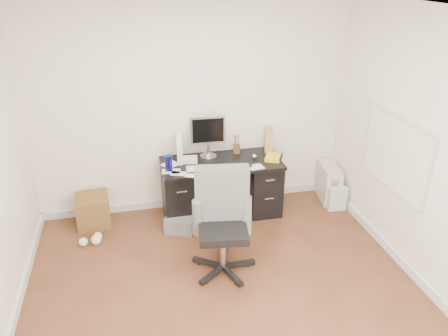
# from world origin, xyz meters

# --- Properties ---
(ground) EXTENTS (4.00, 4.00, 0.00)m
(ground) POSITION_xyz_m (0.00, 0.00, 0.00)
(ground) COLOR #4B2918
(ground) RESTS_ON ground
(room_shell) EXTENTS (4.02, 4.02, 2.71)m
(room_shell) POSITION_xyz_m (0.03, 0.03, 1.66)
(room_shell) COLOR silver
(room_shell) RESTS_ON ground
(desk) EXTENTS (1.50, 0.70, 0.75)m
(desk) POSITION_xyz_m (0.30, 1.65, 0.40)
(desk) COLOR black
(desk) RESTS_ON ground
(loose_papers) EXTENTS (1.10, 0.60, 0.00)m
(loose_papers) POSITION_xyz_m (0.10, 1.60, 0.75)
(loose_papers) COLOR white
(loose_papers) RESTS_ON desk
(lcd_monitor) EXTENTS (0.45, 0.27, 0.56)m
(lcd_monitor) POSITION_xyz_m (0.17, 1.82, 1.03)
(lcd_monitor) COLOR #B7B8BC
(lcd_monitor) RESTS_ON desk
(keyboard) EXTENTS (0.49, 0.22, 0.03)m
(keyboard) POSITION_xyz_m (0.40, 1.51, 0.76)
(keyboard) COLOR black
(keyboard) RESTS_ON desk
(computer_mouse) EXTENTS (0.08, 0.08, 0.07)m
(computer_mouse) POSITION_xyz_m (0.73, 1.64, 0.78)
(computer_mouse) COLOR #B7B8BC
(computer_mouse) RESTS_ON desk
(travel_mug) EXTENTS (0.10, 0.10, 0.20)m
(travel_mug) POSITION_xyz_m (-0.37, 1.54, 0.85)
(travel_mug) COLOR navy
(travel_mug) RESTS_ON desk
(white_binder) EXTENTS (0.17, 0.31, 0.34)m
(white_binder) POSITION_xyz_m (-0.20, 1.80, 0.92)
(white_binder) COLOR white
(white_binder) RESTS_ON desk
(magazine_file) EXTENTS (0.19, 0.28, 0.30)m
(magazine_file) POSITION_xyz_m (0.99, 1.87, 0.90)
(magazine_file) COLOR #9C7A4B
(magazine_file) RESTS_ON desk
(pen_cup) EXTENTS (0.13, 0.13, 0.25)m
(pen_cup) POSITION_xyz_m (0.56, 1.88, 0.88)
(pen_cup) COLOR #523217
(pen_cup) RESTS_ON desk
(yellow_book) EXTENTS (0.29, 0.31, 0.04)m
(yellow_book) POSITION_xyz_m (0.97, 1.58, 0.77)
(yellow_book) COLOR yellow
(yellow_book) RESTS_ON desk
(paper_remote) EXTENTS (0.23, 0.19, 0.02)m
(paper_remote) POSITION_xyz_m (0.35, 1.39, 0.76)
(paper_remote) COLOR white
(paper_remote) RESTS_ON desk
(office_chair) EXTENTS (0.74, 0.74, 1.15)m
(office_chair) POSITION_xyz_m (0.06, 0.49, 0.57)
(office_chair) COLOR #525452
(office_chair) RESTS_ON ground
(pc_tower) EXTENTS (0.30, 0.53, 0.51)m
(pc_tower) POSITION_xyz_m (1.84, 1.70, 0.25)
(pc_tower) COLOR beige
(pc_tower) RESTS_ON ground
(shopping_bag) EXTENTS (0.26, 0.19, 0.33)m
(shopping_bag) POSITION_xyz_m (1.83, 1.40, 0.16)
(shopping_bag) COLOR silver
(shopping_bag) RESTS_ON ground
(wicker_basket) EXTENTS (0.42, 0.42, 0.40)m
(wicker_basket) POSITION_xyz_m (-1.33, 1.74, 0.20)
(wicker_basket) COLOR #533919
(wicker_basket) RESTS_ON ground
(desk_printer) EXTENTS (0.43, 0.40, 0.20)m
(desk_printer) POSITION_xyz_m (-0.28, 1.36, 0.10)
(desk_printer) COLOR #5E5D62
(desk_printer) RESTS_ON ground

